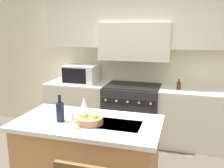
% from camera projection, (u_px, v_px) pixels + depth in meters
% --- Properties ---
extents(back_cabinetry, '(10.00, 0.46, 2.70)m').
position_uv_depth(back_cabinetry, '(136.00, 45.00, 4.25)').
color(back_cabinetry, beige).
rests_on(back_cabinetry, ground_plane).
extents(back_counter, '(3.05, 0.62, 0.93)m').
position_uv_depth(back_counter, '(132.00, 112.00, 4.26)').
color(back_counter, silver).
rests_on(back_counter, ground_plane).
extents(range_stove, '(0.91, 0.70, 0.94)m').
position_uv_depth(range_stove, '(132.00, 112.00, 4.24)').
color(range_stove, '#2D2D33').
rests_on(range_stove, ground_plane).
extents(microwave, '(0.56, 0.41, 0.31)m').
position_uv_depth(microwave, '(81.00, 74.00, 4.37)').
color(microwave, silver).
rests_on(microwave, back_counter).
extents(kitchen_island, '(1.52, 0.81, 0.92)m').
position_uv_depth(kitchen_island, '(88.00, 161.00, 2.71)').
color(kitchen_island, '#B7844C').
rests_on(kitchen_island, ground_plane).
extents(wine_bottle, '(0.09, 0.09, 0.28)m').
position_uv_depth(wine_bottle, '(60.00, 111.00, 2.58)').
color(wine_bottle, black).
rests_on(wine_bottle, kitchen_island).
extents(wine_glass_near, '(0.07, 0.07, 0.19)m').
position_uv_depth(wine_glass_near, '(72.00, 115.00, 2.39)').
color(wine_glass_near, white).
rests_on(wine_glass_near, kitchen_island).
extents(wine_glass_far, '(0.07, 0.07, 0.19)m').
position_uv_depth(wine_glass_far, '(84.00, 102.00, 2.81)').
color(wine_glass_far, white).
rests_on(wine_glass_far, kitchen_island).
extents(fruit_bowl, '(0.28, 0.28, 0.10)m').
position_uv_depth(fruit_bowl, '(89.00, 120.00, 2.53)').
color(fruit_bowl, '#996B47').
rests_on(fruit_bowl, kitchen_island).
extents(oil_bottle_on_counter, '(0.06, 0.06, 0.16)m').
position_uv_depth(oil_bottle_on_counter, '(179.00, 85.00, 3.92)').
color(oil_bottle_on_counter, '#422314').
rests_on(oil_bottle_on_counter, back_counter).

